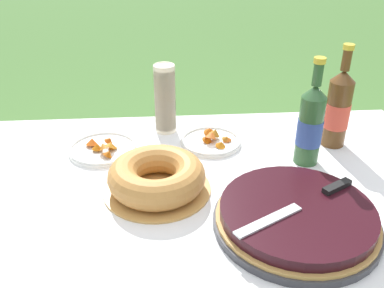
% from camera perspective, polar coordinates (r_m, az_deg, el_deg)
% --- Properties ---
extents(garden_table, '(1.54, 0.93, 0.66)m').
position_cam_1_polar(garden_table, '(1.25, 0.04, -8.17)').
color(garden_table, '#A87A47').
rests_on(garden_table, ground_plane).
extents(tablecloth, '(1.55, 0.94, 0.10)m').
position_cam_1_polar(tablecloth, '(1.22, 0.04, -6.25)').
color(tablecloth, white).
rests_on(tablecloth, garden_table).
extents(berry_tart, '(0.41, 0.41, 0.06)m').
position_cam_1_polar(berry_tart, '(1.09, 13.74, -9.45)').
color(berry_tart, '#38383D').
rests_on(berry_tart, tablecloth).
extents(serving_knife, '(0.34, 0.21, 0.01)m').
position_cam_1_polar(serving_knife, '(1.09, 15.03, -7.41)').
color(serving_knife, silver).
rests_on(serving_knife, berry_tart).
extents(bundt_cake, '(0.30, 0.30, 0.09)m').
position_cam_1_polar(bundt_cake, '(1.18, -4.72, -4.39)').
color(bundt_cake, tan).
rests_on(bundt_cake, tablecloth).
extents(cup_stack, '(0.07, 0.07, 0.24)m').
position_cam_1_polar(cup_stack, '(1.46, -3.62, 6.00)').
color(cup_stack, beige).
rests_on(cup_stack, tablecloth).
extents(cider_bottle_green, '(0.08, 0.08, 0.33)m').
position_cam_1_polar(cider_bottle_green, '(1.31, 15.50, 2.46)').
color(cider_bottle_green, '#2D562D').
rests_on(cider_bottle_green, tablecloth).
extents(cider_bottle_amber, '(0.08, 0.08, 0.34)m').
position_cam_1_polar(cider_bottle_amber, '(1.45, 18.87, 4.49)').
color(cider_bottle_amber, brown).
rests_on(cider_bottle_amber, tablecloth).
extents(snack_plate_near, '(0.22, 0.22, 0.05)m').
position_cam_1_polar(snack_plate_near, '(1.40, -11.81, -0.57)').
color(snack_plate_near, white).
rests_on(snack_plate_near, tablecloth).
extents(snack_plate_left, '(0.20, 0.20, 0.06)m').
position_cam_1_polar(snack_plate_left, '(1.42, 2.62, 0.48)').
color(snack_plate_left, white).
rests_on(snack_plate_left, tablecloth).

